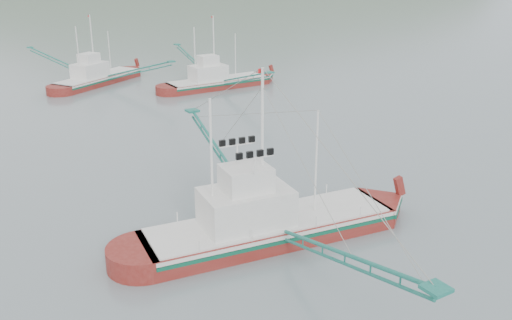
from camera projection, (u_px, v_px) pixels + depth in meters
ground at (304, 233)px, 37.21m from camera, size 1200.00×1200.00×0.00m
main_boat at (266, 213)px, 35.70m from camera, size 16.64×29.32×11.91m
bg_boat_far at (97, 69)px, 78.90m from camera, size 17.06×23.17×10.23m
bg_boat_right at (216, 77)px, 76.91m from camera, size 14.12×25.52×10.33m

